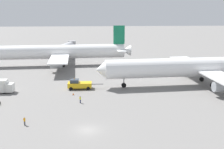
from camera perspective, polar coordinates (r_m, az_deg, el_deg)
ground_plane at (r=52.48m, az=-4.93°, el=-11.15°), size 600.00×600.00×0.00m
airliner_at_gate_left at (r=110.07m, az=-11.54°, el=4.47°), size 59.93×42.55×15.14m
airliner_being_pushed at (r=84.10m, az=16.99°, el=1.42°), size 58.04×42.16×15.16m
pushback_tug at (r=77.77m, az=-6.70°, el=-1.99°), size 9.72×3.17×2.99m
gse_catering_truck_tall at (r=78.97m, az=-21.47°, el=-2.24°), size 5.90×2.55×3.50m
ground_crew_wing_walker_right at (r=56.37m, az=-17.33°, el=-9.00°), size 0.45×0.38×1.66m
ground_crew_marshaller_foreground at (r=66.29m, az=-6.46°, el=-5.05°), size 0.44×0.40×1.70m
traffic_cone_nose_right at (r=72.72m, az=-7.87°, el=-3.93°), size 0.44×0.44×0.60m
jet_bridge at (r=136.41m, az=-8.97°, el=5.74°), size 7.63×17.35×5.81m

